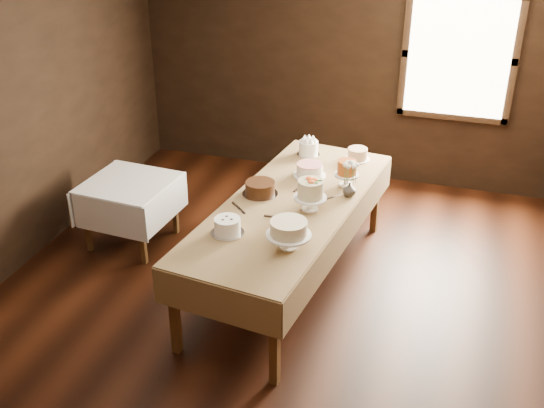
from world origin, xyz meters
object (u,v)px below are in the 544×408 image
(cake_server_d, at_px, (336,196))
(flower_vase, at_px, (349,189))
(cake_server_a, at_px, (283,218))
(cake_server_b, at_px, (301,232))
(cake_flowers, at_px, (310,197))
(cake_lattice, at_px, (310,171))
(display_table, at_px, (290,209))
(side_table, at_px, (129,189))
(cake_meringue, at_px, (308,148))
(cake_server_e, at_px, (241,210))
(cake_cream, at_px, (289,236))
(cake_swirl, at_px, (227,227))
(cake_caramel, at_px, (346,174))
(cake_speckled, at_px, (358,154))
(cake_server_c, at_px, (303,185))
(cake_chocolate, at_px, (260,189))

(cake_server_d, relative_size, flower_vase, 1.89)
(cake_server_a, bearing_deg, cake_server_b, -40.10)
(cake_flowers, bearing_deg, cake_lattice, 104.98)
(display_table, height_order, side_table, display_table)
(cake_meringue, height_order, flower_vase, cake_meringue)
(cake_meringue, distance_m, cake_lattice, 0.50)
(cake_server_e, bearing_deg, side_table, -156.75)
(cake_lattice, bearing_deg, cake_cream, -82.45)
(cake_flowers, height_order, cake_swirl, cake_flowers)
(flower_vase, bearing_deg, cake_lattice, 146.35)
(cake_server_e, xyz_separation_m, flower_vase, (0.84, 0.56, 0.06))
(cake_caramel, height_order, cake_server_e, cake_caramel)
(cake_cream, bearing_deg, cake_server_d, 80.60)
(cake_speckled, xyz_separation_m, cake_swirl, (-0.73, -1.78, 0.01))
(cake_server_b, xyz_separation_m, cake_server_c, (-0.21, 0.84, 0.00))
(cake_caramel, relative_size, cake_server_d, 1.11)
(cake_meringue, bearing_deg, cake_server_b, -77.57)
(cake_chocolate, bearing_deg, cake_server_e, -100.17)
(cake_server_b, xyz_separation_m, cake_server_e, (-0.59, 0.20, 0.00))
(display_table, bearing_deg, cake_server_b, -64.06)
(side_table, xyz_separation_m, cake_server_d, (2.12, -0.00, 0.24))
(cake_speckled, height_order, cake_caramel, cake_caramel)
(cake_lattice, height_order, cake_server_c, cake_lattice)
(cake_lattice, height_order, cake_flowers, cake_flowers)
(cake_swirl, distance_m, cake_server_e, 0.41)
(display_table, bearing_deg, cake_server_e, -144.48)
(cake_speckled, height_order, cake_server_d, cake_speckled)
(cake_meringue, xyz_separation_m, cake_flowers, (0.32, -1.15, 0.06))
(cake_speckled, xyz_separation_m, cake_server_c, (-0.37, -0.74, -0.05))
(cake_chocolate, bearing_deg, display_table, -14.49)
(side_table, relative_size, cake_swirl, 3.02)
(cake_cream, distance_m, cake_server_d, 0.99)
(cake_meringue, xyz_separation_m, cake_caramel, (0.52, -0.58, 0.04))
(cake_lattice, xyz_separation_m, cake_caramel, (0.38, -0.10, 0.06))
(cake_lattice, bearing_deg, display_table, -92.20)
(cake_flowers, xyz_separation_m, cake_server_d, (0.16, 0.31, -0.12))
(cake_caramel, relative_size, cake_server_c, 1.11)
(cake_caramel, bearing_deg, cake_speckled, 91.18)
(cake_chocolate, distance_m, cake_cream, 0.95)
(cake_server_d, bearing_deg, flower_vase, -21.53)
(display_table, height_order, cake_server_a, cake_server_a)
(side_table, distance_m, cake_server_d, 2.13)
(display_table, height_order, cake_server_b, cake_server_b)
(cake_swirl, bearing_deg, flower_vase, 50.10)
(cake_meringue, xyz_separation_m, cake_server_d, (0.48, -0.84, -0.07))
(side_table, bearing_deg, cake_lattice, 11.25)
(cake_swirl, relative_size, cake_server_e, 1.21)
(cake_lattice, xyz_separation_m, cake_swirl, (-0.36, -1.26, 0.01))
(cake_server_c, height_order, cake_server_e, same)
(cake_speckled, height_order, cake_server_c, cake_speckled)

